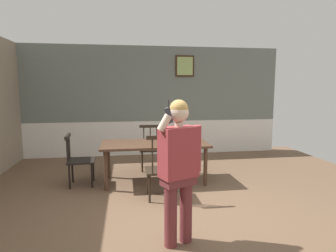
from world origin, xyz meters
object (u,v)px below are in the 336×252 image
object	(u,v)px
chair_near_window	(160,169)
chair_at_table_head	(79,160)
person_figure	(179,164)
dining_table	(155,147)
chair_by_doorway	(151,148)

from	to	relation	value
chair_near_window	chair_at_table_head	xyz separation A→B (m)	(-1.36, 0.85, -0.02)
chair_at_table_head	person_figure	bearing A→B (deg)	30.15
dining_table	person_figure	distance (m)	2.20
dining_table	chair_by_doorway	xyz separation A→B (m)	(0.00, 0.85, -0.19)
chair_at_table_head	person_figure	xyz separation A→B (m)	(1.40, -2.18, 0.46)
chair_by_doorway	person_figure	bearing A→B (deg)	93.10
chair_near_window	person_figure	size ratio (longest dim) A/B	0.64
dining_table	chair_near_window	bearing A→B (deg)	-90.13
chair_near_window	chair_at_table_head	bearing A→B (deg)	148.64
dining_table	chair_at_table_head	xyz separation A→B (m)	(-1.36, 0.00, -0.19)
chair_near_window	chair_by_doorway	xyz separation A→B (m)	(0.00, 1.70, -0.02)
chair_by_doorway	chair_at_table_head	world-z (taller)	chair_by_doorway
dining_table	chair_at_table_head	bearing A→B (deg)	179.98
dining_table	chair_at_table_head	world-z (taller)	chair_at_table_head
dining_table	chair_by_doorway	distance (m)	0.87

